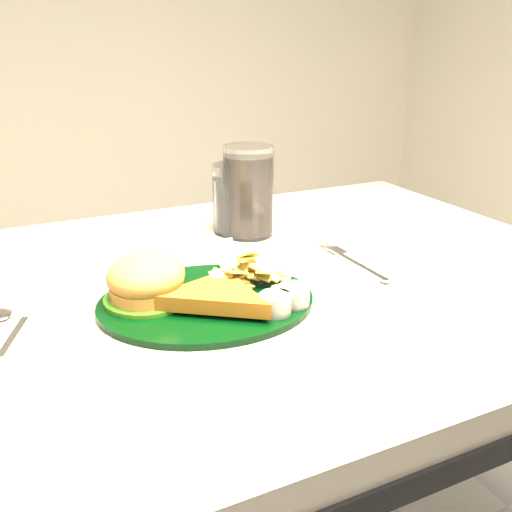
{
  "coord_description": "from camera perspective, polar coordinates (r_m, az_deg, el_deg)",
  "views": [
    {
      "loc": [
        -0.28,
        -0.71,
        1.09
      ],
      "look_at": [
        0.04,
        -0.05,
        0.8
      ],
      "focal_mm": 40.0,
      "sensor_mm": 36.0,
      "label": 1
    }
  ],
  "objects": [
    {
      "name": "water_glass",
      "position": [
        1.03,
        -2.13,
        5.73
      ],
      "size": [
        0.09,
        0.09,
        0.13
      ],
      "primitive_type": "cylinder",
      "rotation": [
        0.0,
        0.0,
        -0.1
      ],
      "color": "white",
      "rests_on": "table"
    },
    {
      "name": "ramekin",
      "position": [
        0.92,
        -23.39,
        -1.15
      ],
      "size": [
        0.04,
        0.04,
        0.03
      ],
      "primitive_type": "cylinder",
      "rotation": [
        0.0,
        0.0,
        -0.02
      ],
      "color": "white",
      "rests_on": "table"
    },
    {
      "name": "table",
      "position": [
        1.05,
        -3.22,
        -21.72
      ],
      "size": [
        1.2,
        0.8,
        0.75
      ],
      "primitive_type": null,
      "color": "gray",
      "rests_on": "ground"
    },
    {
      "name": "wrapped_straw",
      "position": [
        0.96,
        -6.98,
        0.64
      ],
      "size": [
        0.19,
        0.09,
        0.01
      ],
      "primitive_type": null,
      "rotation": [
        0.0,
        0.0,
        0.17
      ],
      "color": "white",
      "rests_on": "table"
    },
    {
      "name": "fork_napkin",
      "position": [
        0.89,
        10.3,
        -0.94
      ],
      "size": [
        0.12,
        0.16,
        0.01
      ],
      "primitive_type": null,
      "rotation": [
        0.0,
        0.0,
        0.02
      ],
      "color": "white",
      "rests_on": "table"
    },
    {
      "name": "cola_glass",
      "position": [
        1.01,
        -0.77,
        6.48
      ],
      "size": [
        0.09,
        0.09,
        0.16
      ],
      "primitive_type": "cylinder",
      "rotation": [
        0.0,
        0.0,
        -0.09
      ],
      "color": "black",
      "rests_on": "table"
    },
    {
      "name": "spoon",
      "position": [
        0.74,
        -23.12,
        -7.23
      ],
      "size": [
        0.08,
        0.14,
        0.01
      ],
      "primitive_type": null,
      "rotation": [
        0.0,
        0.0,
        -0.37
      ],
      "color": "silver",
      "rests_on": "table"
    },
    {
      "name": "dinner_plate",
      "position": [
        0.75,
        -5.02,
        -2.65
      ],
      "size": [
        0.33,
        0.29,
        0.07
      ],
      "primitive_type": null,
      "rotation": [
        0.0,
        0.0,
        -0.18
      ],
      "color": "black",
      "rests_on": "table"
    }
  ]
}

